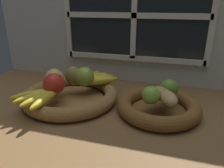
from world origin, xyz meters
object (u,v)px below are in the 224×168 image
object	(u,v)px
fruit_bowl_left	(71,95)
pear_brown	(73,76)
apple_red_front	(54,84)
banana_bunch_front	(40,96)
fruit_bowl_right	(158,107)
lime_near	(151,95)
lime_far	(169,88)
apple_golden_left	(54,78)
apple_green_back	(84,77)
potato_large	(159,93)
banana_bunch_back	(96,79)
potato_small	(168,99)

from	to	relation	value
fruit_bowl_left	pear_brown	world-z (taller)	pear_brown
apple_red_front	banana_bunch_front	distance (cm)	7.04
fruit_bowl_right	pear_brown	world-z (taller)	pear_brown
fruit_bowl_left	lime_near	size ratio (longest dim) A/B	6.07
lime_far	fruit_bowl_left	bearing A→B (deg)	-174.12
apple_golden_left	banana_bunch_front	distance (cm)	12.50
apple_green_back	potato_large	world-z (taller)	apple_green_back
apple_golden_left	potato_large	distance (cm)	40.64
apple_golden_left	apple_red_front	bearing A→B (deg)	-60.11
banana_bunch_front	lime_far	bearing A→B (deg)	20.13
apple_red_front	potato_large	size ratio (longest dim) A/B	0.99
banana_bunch_front	lime_far	size ratio (longest dim) A/B	2.73
apple_red_front	banana_bunch_front	xyz separation A→B (cm)	(-2.03, -6.25, -2.51)
lime_near	banana_bunch_back	bearing A→B (deg)	150.52
apple_green_back	potato_large	distance (cm)	30.21
pear_brown	lime_near	distance (cm)	33.02
fruit_bowl_right	banana_bunch_back	world-z (taller)	banana_bunch_back
apple_red_front	banana_bunch_front	world-z (taller)	apple_red_front
apple_red_front	lime_far	distance (cm)	41.19
apple_red_front	pear_brown	bearing A→B (deg)	74.64
fruit_bowl_left	potato_large	size ratio (longest dim) A/B	4.68
banana_bunch_front	potato_large	xyz separation A→B (cm)	(39.23, 11.68, 0.99)
banana_bunch_back	potato_small	world-z (taller)	potato_small
fruit_bowl_right	potato_small	size ratio (longest dim) A/B	3.51
banana_bunch_back	lime_near	xyz separation A→B (cm)	(24.44, -13.81, 1.48)
fruit_bowl_right	pear_brown	xyz separation A→B (cm)	(-34.46, 4.54, 6.55)
apple_green_back	banana_bunch_back	distance (cm)	6.21
apple_golden_left	pear_brown	world-z (taller)	pear_brown
potato_large	lime_near	size ratio (longest dim) A/B	1.30
banana_bunch_front	banana_bunch_back	xyz separation A→B (cm)	(12.27, 21.71, 0.17)
fruit_bowl_left	pear_brown	size ratio (longest dim) A/B	4.69
fruit_bowl_right	apple_green_back	size ratio (longest dim) A/B	3.69
apple_golden_left	lime_near	bearing A→B (deg)	-6.45
fruit_bowl_left	banana_bunch_front	size ratio (longest dim) A/B	2.10
pear_brown	potato_large	xyz separation A→B (cm)	(34.46, -4.54, -1.56)
pear_brown	banana_bunch_front	bearing A→B (deg)	-106.37
potato_large	lime_far	bearing A→B (deg)	52.13
fruit_bowl_right	lime_near	bearing A→B (deg)	-123.69
fruit_bowl_left	apple_golden_left	size ratio (longest dim) A/B	5.01
fruit_bowl_left	lime_far	bearing A→B (deg)	5.88
potato_small	lime_far	xyz separation A→B (cm)	(-0.18, 6.90, 0.96)
potato_large	fruit_bowl_right	bearing A→B (deg)	0.00
fruit_bowl_left	apple_green_back	xyz separation A→B (cm)	(4.03, 5.02, 6.55)
fruit_bowl_left	banana_bunch_front	xyz separation A→B (cm)	(-5.45, -11.68, 4.02)
potato_large	potato_small	size ratio (longest dim) A/B	0.96
apple_golden_left	potato_small	size ratio (longest dim) A/B	0.89
banana_bunch_back	apple_red_front	bearing A→B (deg)	-123.53
apple_red_front	potato_small	world-z (taller)	apple_red_front
fruit_bowl_left	banana_bunch_front	world-z (taller)	banana_bunch_front
pear_brown	lime_far	xyz separation A→B (cm)	(37.40, -0.76, -0.71)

